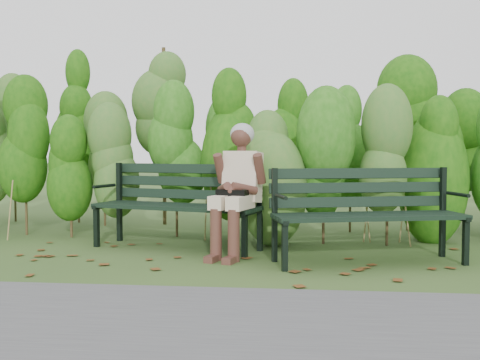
# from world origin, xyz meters

# --- Properties ---
(ground) EXTENTS (80.00, 80.00, 0.00)m
(ground) POSITION_xyz_m (0.00, 0.00, 0.00)
(ground) COLOR #314E20
(footpath) EXTENTS (60.00, 2.50, 0.01)m
(footpath) POSITION_xyz_m (0.00, -2.20, 0.01)
(footpath) COLOR #474749
(footpath) RESTS_ON ground
(hedge_band) EXTENTS (11.04, 1.67, 2.42)m
(hedge_band) POSITION_xyz_m (0.00, 1.86, 1.26)
(hedge_band) COLOR #47381E
(hedge_band) RESTS_ON ground
(leaf_litter) EXTENTS (5.92, 2.18, 0.01)m
(leaf_litter) POSITION_xyz_m (0.32, -0.06, 0.00)
(leaf_litter) COLOR brown
(leaf_litter) RESTS_ON ground
(bench_left) EXTENTS (1.88, 1.06, 0.90)m
(bench_left) POSITION_xyz_m (-0.69, 0.82, 0.53)
(bench_left) COLOR black
(bench_left) RESTS_ON ground
(bench_right) EXTENTS (1.83, 0.99, 0.87)m
(bench_right) POSITION_xyz_m (1.18, 0.25, 0.51)
(bench_right) COLOR black
(bench_right) RESTS_ON ground
(seated_woman) EXTENTS (0.56, 0.81, 1.31)m
(seated_woman) POSITION_xyz_m (-0.04, 0.44, 0.74)
(seated_woman) COLOR beige
(seated_woman) RESTS_ON ground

